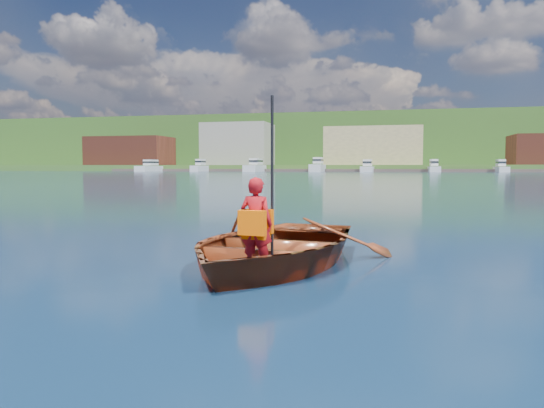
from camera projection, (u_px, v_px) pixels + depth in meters
The scene contains 8 objects.
ground at pixel (285, 254), 8.32m from camera, with size 600.00×600.00×0.00m.
rowboat at pixel (272, 246), 7.37m from camera, with size 3.53×4.50×0.85m.
child_paddler at pixel (256, 223), 6.45m from camera, with size 0.46×0.38×2.14m.
shoreline at pixel (391, 147), 237.62m from camera, with size 400.00×140.00×22.00m.
dock at pixel (357, 170), 154.13m from camera, with size 160.01×11.58×0.80m.
waterfront_buildings at pixel (364, 147), 169.92m from camera, with size 202.00×16.00×14.00m.
marina_yachts at pixel (373, 167), 148.47m from camera, with size 143.36×13.46×4.40m.
hillside_trees at pixel (403, 129), 238.34m from camera, with size 316.45×84.21×25.99m.
Camera 1 is at (1.65, -8.08, 1.37)m, focal length 35.00 mm.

